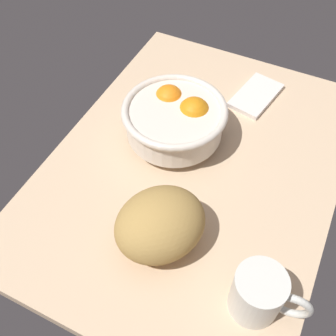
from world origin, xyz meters
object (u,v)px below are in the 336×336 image
napkin_folded (256,95)px  bread_loaf (160,224)px  mug (260,294)px  fruit_bowl (176,117)px

napkin_folded → bread_loaf: bearing=-4.6°
bread_loaf → mug: size_ratio=1.29×
fruit_bowl → mug: bearing=44.4°
bread_loaf → mug: bread_loaf is taller
fruit_bowl → mug: fruit_bowl is taller
napkin_folded → mug: 50.59cm
fruit_bowl → mug: (28.17, 27.57, -0.96)cm
bread_loaf → napkin_folded: size_ratio=1.17×
fruit_bowl → napkin_folded: 23.66cm
bread_loaf → napkin_folded: 44.20cm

